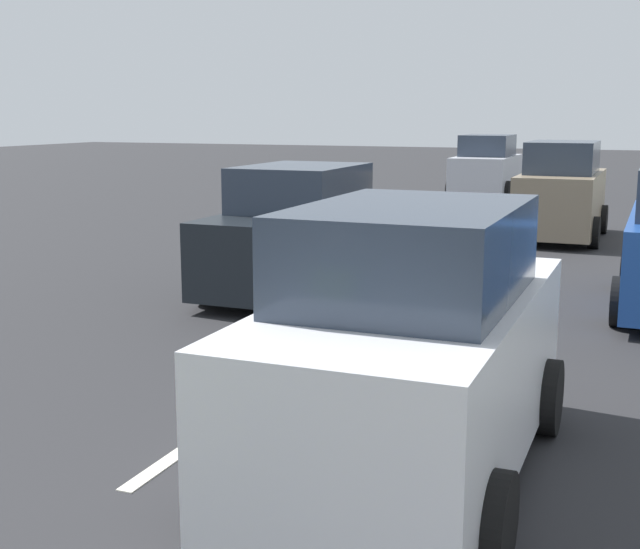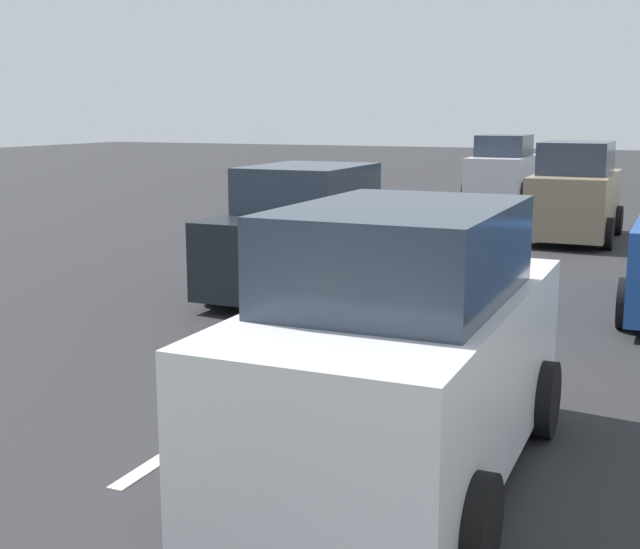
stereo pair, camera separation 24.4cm
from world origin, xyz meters
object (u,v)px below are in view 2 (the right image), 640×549
object	(u,v)px
car_outgoing_far	(575,195)
car_oncoming_third	(503,169)
car_oncoming_lead	(307,234)
car_outgoing_ahead	(403,353)

from	to	relation	value
car_outgoing_far	car_oncoming_third	bearing A→B (deg)	111.16
car_oncoming_lead	car_outgoing_far	world-z (taller)	car_outgoing_far
car_oncoming_third	car_outgoing_ahead	bearing A→B (deg)	-80.31
car_outgoing_ahead	car_outgoing_far	bearing A→B (deg)	91.74
car_outgoing_far	car_outgoing_ahead	size ratio (longest dim) A/B	0.95
car_oncoming_third	car_outgoing_far	xyz separation A→B (m)	(3.43, -8.86, 0.05)
car_oncoming_third	car_oncoming_lead	distance (m)	16.46
car_oncoming_lead	car_outgoing_far	bearing A→B (deg)	67.43
car_oncoming_lead	car_outgoing_ahead	bearing A→B (deg)	-59.42
car_oncoming_lead	car_oncoming_third	bearing A→B (deg)	90.95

